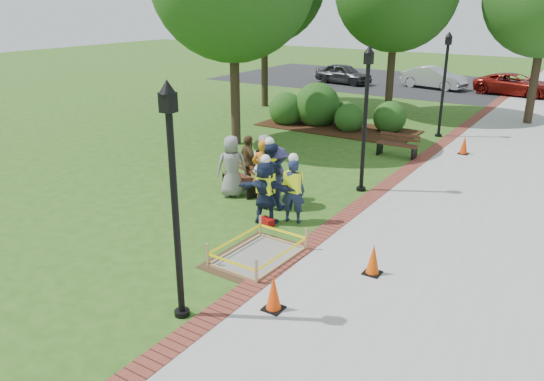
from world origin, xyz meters
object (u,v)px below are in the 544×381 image
Objects in this scene: bench_near at (242,184)px; cone_front at (274,294)px; lamp_near at (174,187)px; hivis_worker_a at (266,189)px; wet_concrete_pad at (258,248)px; hivis_worker_b at (293,188)px; hivis_worker_c at (270,174)px.

bench_near reaches higher than cone_front.
hivis_worker_a is at bearing 103.71° from lamp_near.
hivis_worker_b is (-0.42, 2.19, 0.68)m from wet_concrete_pad.
wet_concrete_pad is at bearing -49.33° from bench_near.
lamp_near reaches higher than cone_front.
wet_concrete_pad is at bearing -61.64° from hivis_worker_c.
cone_front is (4.26, -4.91, 0.09)m from bench_near.
hivis_worker_a is at bearing -39.48° from bench_near.
lamp_near is (-1.32, -1.04, 2.14)m from cone_front.
lamp_near is at bearing -76.29° from hivis_worker_a.
cone_front is at bearing -54.61° from hivis_worker_a.
hivis_worker_b is at bearing -26.58° from hivis_worker_c.
hivis_worker_c is (-0.49, 0.94, 0.08)m from hivis_worker_a.
hivis_worker_b is 1.17m from hivis_worker_c.
hivis_worker_c is at bearing 106.31° from lamp_near.
wet_concrete_pad is 1.29× the size of hivis_worker_b.
hivis_worker_c is (-1.56, 5.35, -1.50)m from lamp_near.
hivis_worker_a is at bearing 125.39° from cone_front.
hivis_worker_b is at bearing -24.83° from bench_near.
hivis_worker_c reaches higher than hivis_worker_a.
hivis_worker_a is 0.91× the size of hivis_worker_c.
bench_near reaches higher than wet_concrete_pad.
hivis_worker_a is at bearing -62.55° from hivis_worker_c.
hivis_worker_c is at bearing 123.77° from cone_front.
lamp_near is at bearing -141.66° from cone_front.
bench_near is 7.00m from lamp_near.
lamp_near is at bearing -63.64° from bench_near.
wet_concrete_pad is 3.46m from lamp_near.
lamp_near is 5.77m from hivis_worker_c.
cone_front is (1.42, -1.59, 0.11)m from wet_concrete_pad.
cone_front is 0.39× the size of hivis_worker_a.
hivis_worker_b reaches higher than hivis_worker_a.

